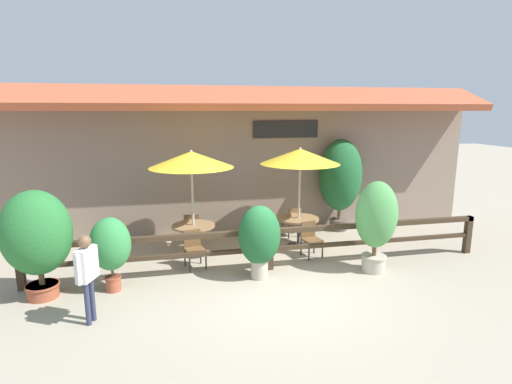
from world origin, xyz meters
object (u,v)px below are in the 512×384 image
object	(u,v)px
dining_table_middle	(299,223)
chair_middle_streetside	(311,237)
patio_umbrella_near	(191,160)
potted_plant_corner_fern	(259,237)
pedestrian	(87,267)
chair_near_streetside	(194,247)
dining_table_near	(194,231)
patio_umbrella_middle	(300,156)
chair_near_wallside	(192,227)
potted_plant_broad_leaf	(376,219)
chair_middle_wallside	(293,220)
potted_plant_tall_tropical	(340,177)
potted_plant_entrance_palm	(37,235)
potted_plant_small_flowering	(110,246)

from	to	relation	value
dining_table_middle	chair_middle_streetside	distance (m)	0.79
patio_umbrella_near	potted_plant_corner_fern	size ratio (longest dim) A/B	1.64
dining_table_middle	pedestrian	bearing A→B (deg)	-147.17
chair_near_streetside	dining_table_middle	world-z (taller)	chair_near_streetside
chair_near_streetside	dining_table_near	bearing A→B (deg)	72.77
dining_table_near	patio_umbrella_middle	distance (m)	3.27
dining_table_near	chair_near_wallside	bearing A→B (deg)	90.61
potted_plant_broad_leaf	chair_middle_wallside	bearing A→B (deg)	110.95
chair_middle_streetside	chair_middle_wallside	world-z (taller)	same
patio_umbrella_near	dining_table_middle	distance (m)	3.27
potted_plant_tall_tropical	potted_plant_broad_leaf	bearing A→B (deg)	-99.26
patio_umbrella_middle	chair_middle_wallside	distance (m)	2.06
potted_plant_corner_fern	potted_plant_tall_tropical	bearing A→B (deg)	43.41
patio_umbrella_middle	potted_plant_tall_tropical	size ratio (longest dim) A/B	0.96
patio_umbrella_middle	potted_plant_tall_tropical	bearing A→B (deg)	34.64
patio_umbrella_near	potted_plant_entrance_palm	xyz separation A→B (m)	(-2.99, -1.74, -1.14)
patio_umbrella_near	chair_near_streetside	distance (m)	2.07
chair_middle_streetside	potted_plant_entrance_palm	size ratio (longest dim) A/B	0.41
chair_near_wallside	potted_plant_entrance_palm	world-z (taller)	potted_plant_entrance_palm
chair_near_streetside	potted_plant_small_flowering	bearing A→B (deg)	-165.44
potted_plant_corner_fern	pedestrian	size ratio (longest dim) A/B	1.03
chair_near_wallside	potted_plant_small_flowering	size ratio (longest dim) A/B	0.56
patio_umbrella_near	chair_near_wallside	distance (m)	2.07
potted_plant_entrance_palm	potted_plant_small_flowering	size ratio (longest dim) A/B	1.39
chair_near_wallside	patio_umbrella_middle	bearing A→B (deg)	168.69
patio_umbrella_near	patio_umbrella_middle	xyz separation A→B (m)	(2.75, 0.09, 0.00)
potted_plant_corner_fern	potted_plant_tall_tropical	distance (m)	4.31
potted_plant_tall_tropical	potted_plant_entrance_palm	bearing A→B (deg)	-158.19
patio_umbrella_near	pedestrian	bearing A→B (deg)	-123.22
dining_table_near	patio_umbrella_middle	world-z (taller)	patio_umbrella_middle
potted_plant_entrance_palm	potted_plant_corner_fern	distance (m)	4.29
dining_table_middle	potted_plant_small_flowering	size ratio (longest dim) A/B	0.70
chair_near_streetside	potted_plant_tall_tropical	distance (m)	4.99
chair_near_streetside	potted_plant_tall_tropical	world-z (taller)	potted_plant_tall_tropical
chair_near_wallside	potted_plant_broad_leaf	bearing A→B (deg)	148.54
chair_middle_streetside	potted_plant_small_flowering	xyz separation A→B (m)	(-4.51, -1.03, 0.46)
chair_middle_streetside	potted_plant_small_flowering	world-z (taller)	potted_plant_small_flowering
dining_table_middle	potted_plant_small_flowering	xyz separation A→B (m)	(-4.45, -1.80, 0.32)
dining_table_near	pedestrian	xyz separation A→B (m)	(-1.91, -2.92, 0.37)
potted_plant_broad_leaf	potted_plant_corner_fern	xyz separation A→B (m)	(-2.58, 0.17, -0.30)
chair_middle_wallside	potted_plant_small_flowering	xyz separation A→B (m)	(-4.52, -2.58, 0.46)
potted_plant_tall_tropical	patio_umbrella_near	bearing A→B (deg)	-164.51
dining_table_middle	chair_middle_wallside	xyz separation A→B (m)	(0.07, 0.78, -0.14)
patio_umbrella_near	dining_table_near	size ratio (longest dim) A/B	2.47
dining_table_near	pedestrian	distance (m)	3.51
chair_near_wallside	chair_middle_streetside	bearing A→B (deg)	155.31
chair_near_streetside	potted_plant_tall_tropical	xyz separation A→B (m)	(4.42, 2.01, 1.14)
patio_umbrella_near	chair_middle_wallside	distance (m)	3.51
chair_near_streetside	chair_middle_wallside	distance (m)	3.31
chair_near_streetside	potted_plant_corner_fern	xyz separation A→B (m)	(1.33, -0.91, 0.43)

